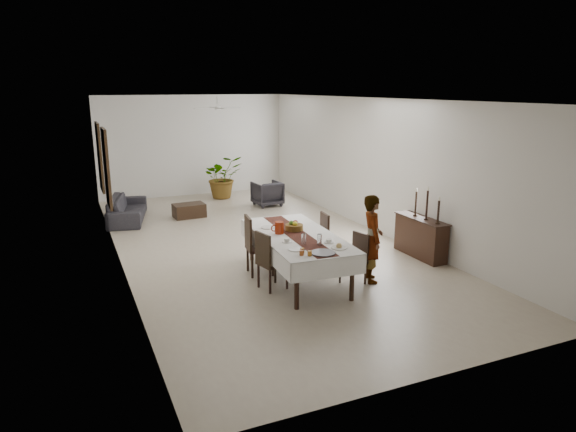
{
  "coord_description": "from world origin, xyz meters",
  "views": [
    {
      "loc": [
        -3.85,
        -10.4,
        3.46
      ],
      "look_at": [
        -0.03,
        -1.7,
        1.05
      ],
      "focal_mm": 32.0,
      "sensor_mm": 36.0,
      "label": 1
    }
  ],
  "objects": [
    {
      "name": "chair_right_near_leg_bl",
      "position": [
        0.59,
        -3.11,
        0.19
      ],
      "size": [
        0.05,
        0.05,
        0.38
      ],
      "primitive_type": "cylinder",
      "rotation": [
        0.0,
        0.0,
        0.24
      ],
      "color": "black",
      "rests_on": "floor"
    },
    {
      "name": "bread_near_right",
      "position": [
        0.2,
        -3.29,
        0.88
      ],
      "size": [
        0.1,
        0.1,
        0.1
      ],
      "primitive_type": "sphere",
      "color": "tan",
      "rests_on": "plate_near_right"
    },
    {
      "name": "chair_right_far_leg_br",
      "position": [
        0.47,
        -1.4,
        0.21
      ],
      "size": [
        0.05,
        0.05,
        0.42
      ],
      "primitive_type": "cylinder",
      "rotation": [
        0.0,
        0.0,
        -0.09
      ],
      "color": "black",
      "rests_on": "floor"
    },
    {
      "name": "chair_right_near_leg_fr",
      "position": [
        0.82,
        -2.72,
        0.19
      ],
      "size": [
        0.05,
        0.05,
        0.38
      ],
      "primitive_type": "cylinder",
      "rotation": [
        0.0,
        0.0,
        0.24
      ],
      "color": "black",
      "rests_on": "floor"
    },
    {
      "name": "tablecloth_drape_right",
      "position": [
        0.54,
        -2.31,
        0.68
      ],
      "size": [
        0.18,
        2.86,
        0.33
      ],
      "primitive_type": "cube",
      "rotation": [
        0.0,
        0.0,
        -0.06
      ],
      "color": "white",
      "rests_on": "dining_table_top"
    },
    {
      "name": "wine_glass_near",
      "position": [
        -0.02,
        -3.0,
        0.94
      ],
      "size": [
        0.08,
        0.08,
        0.19
      ],
      "primitive_type": "cylinder",
      "color": "white",
      "rests_on": "tablecloth_top"
    },
    {
      "name": "mirror_frame_near",
      "position": [
        -2.96,
        2.2,
        1.6
      ],
      "size": [
        0.06,
        1.05,
        1.85
      ],
      "primitive_type": "cube",
      "color": "black",
      "rests_on": "wall_left"
    },
    {
      "name": "wall_back",
      "position": [
        0.0,
        6.0,
        1.6
      ],
      "size": [
        6.0,
        0.02,
        3.2
      ],
      "primitive_type": "cube",
      "color": "silver",
      "rests_on": "floor"
    },
    {
      "name": "red_pitcher",
      "position": [
        -0.38,
        -2.09,
        0.96
      ],
      "size": [
        0.18,
        0.18,
        0.22
      ],
      "primitive_type": "cylinder",
      "rotation": [
        0.0,
        0.0,
        -0.06
      ],
      "color": "#98240B",
      "rests_on": "tablecloth_top"
    },
    {
      "name": "candlestick_far_shaft",
      "position": [
        2.78,
        -1.93,
        1.1
      ],
      "size": [
        0.04,
        0.04,
        0.49
      ],
      "primitive_type": "cylinder",
      "color": "black",
      "rests_on": "candlestick_far_base"
    },
    {
      "name": "tablecloth_top",
      "position": [
        -0.11,
        -2.27,
        0.84
      ],
      "size": [
        1.48,
        2.94,
        0.01
      ],
      "primitive_type": "cube",
      "rotation": [
        0.0,
        0.0,
        -0.06
      ],
      "color": "silver",
      "rests_on": "dining_table_top"
    },
    {
      "name": "chair_left_near_leg_fl",
      "position": [
        -0.91,
        -2.4,
        0.22
      ],
      "size": [
        0.05,
        0.05,
        0.44
      ],
      "primitive_type": "cylinder",
      "rotation": [
        0.0,
        0.0,
        0.22
      ],
      "color": "black",
      "rests_on": "floor"
    },
    {
      "name": "candlestick_near_shaft",
      "position": [
        2.78,
        -2.64,
        1.07
      ],
      "size": [
        0.04,
        0.04,
        0.44
      ],
      "primitive_type": "cylinder",
      "color": "black",
      "rests_on": "candlestick_near_base"
    },
    {
      "name": "chair_left_near_leg_fr",
      "position": [
        -0.83,
        -2.76,
        0.22
      ],
      "size": [
        0.05,
        0.05,
        0.44
      ],
      "primitive_type": "cylinder",
      "rotation": [
        0.0,
        0.0,
        0.22
      ],
      "color": "black",
      "rests_on": "floor"
    },
    {
      "name": "mirror_glass_far",
      "position": [
        -2.92,
        4.3,
        1.6
      ],
      "size": [
        0.01,
        0.9,
        1.7
      ],
      "primitive_type": "cube",
      "color": "white",
      "rests_on": "mirror_frame_far"
    },
    {
      "name": "chair_left_far_leg_br",
      "position": [
        -0.47,
        -1.98,
        0.24
      ],
      "size": [
        0.05,
        0.05,
        0.47
      ],
      "primitive_type": "cylinder",
      "rotation": [
        0.0,
        0.0,
        -0.12
      ],
      "color": "black",
      "rests_on": "floor"
    },
    {
      "name": "candlestick_near_base",
      "position": [
        2.78,
        -2.64,
        0.84
      ],
      "size": [
        0.09,
        0.09,
        0.03
      ],
      "primitive_type": "cylinder",
      "color": "black",
      "rests_on": "sideboard_top"
    },
    {
      "name": "coffee_table",
      "position": [
        -0.87,
        3.07,
        0.18
      ],
      "size": [
        0.85,
        0.6,
        0.37
      ],
      "primitive_type": "cube",
      "rotation": [
        0.0,
        0.0,
        0.06
      ],
      "color": "black",
      "rests_on": "floor"
    },
    {
      "name": "saucer_right",
      "position": [
        0.18,
        -2.96,
        0.85
      ],
      "size": [
        0.17,
        0.17,
        0.01
      ],
      "primitive_type": "cylinder",
      "color": "white",
      "rests_on": "tablecloth_top"
    },
    {
      "name": "fan_blade_s",
      "position": [
        0.0,
        2.65,
        2.9
      ],
      "size": [
        0.1,
        0.55,
        0.01
      ],
      "primitive_type": "cube",
      "color": "silver",
      "rests_on": "fan_hub"
    },
    {
      "name": "chair_left_near_leg_bl",
      "position": [
        -0.56,
        -2.32,
        0.22
      ],
      "size": [
        0.05,
        0.05,
        0.44
      ],
      "primitive_type": "cylinder",
      "rotation": [
        0.0,
        0.0,
        0.22
      ],
      "color": "black",
      "rests_on": "floor"
    },
    {
      "name": "mirror_frame_far",
      "position": [
        -2.96,
        4.3,
        1.6
      ],
      "size": [
        0.06,
        1.05,
        1.85
      ],
      "primitive_type": "cube",
      "color": "black",
      "rests_on": "wall_left"
    },
    {
      "name": "fan_blade_e",
      "position": [
        0.35,
        3.0,
        2.9
      ],
      "size": [
        0.55,
        0.1,
        0.01
      ],
      "primitive_type": "cube",
      "color": "beige",
      "rests_on": "fan_hub"
    },
    {
      "name": "chair_left_near_back",
      "position": [
        -0.89,
        -2.58,
        0.76
      ],
      "size": [
        0.14,
        0.44,
        0.56
      ],
      "primitive_type": "cube",
      "rotation": [
        0.0,
        0.0,
        -1.35
      ],
      "color": "black",
      "rests_on": "chair_left_near_seat"
    },
    {
      "name": "tablecloth_drape_left",
      "position": [
        -0.76,
        -2.23,
        0.68
      ],
      "size": [
        0.18,
        2.86,
        0.33
      ],
      "primitive_type": "cube",
      "rotation": [
        0.0,
        0.0,
        -0.06
      ],
      "color": "white",
      "rests_on": "dining_table_top"
    },
    {
      "name": "chair_left_far_leg_bl",
      "position": [
        -0.42,
        -1.59,
        0.24
      ],
      "size": [
        0.05,
        0.05,
        0.47
      ],
      "primitive_type": "cylinder",
      "rotation": [
        0.0,
        0.0,
        -0.12
      ],
      "color": "black",
      "rests_on": "floor"
    },
    {
      "name": "potted_plant",
      "position": [
        0.69,
        5.12,
        0.67
      ],
      "size": [
        1.28,
        1.13,
        1.35
      ],
      "primitive_type": "imported",
      "rotation": [
        0.0,
        0.0,
        0.06
      ],
      "color": "#2D5421",
      "rests_on": "floor"
    },
    {
      "name": "plate_near_left",
      "position": [
        -0.49,
        -3.08,
        0.85
      ],
      "size": [
        0.27,
        0.27,
        0.02
      ],
      "primitive_type": "cylinder",
      "color": "silver",
      "rests_on": "tablecloth_top"
    },
    {
      "name": "floor",
      "position": [
        0.0,
        0.0,
        0.0
      ],
      "size": [
        6.0,
        12.0,
        0.0
      ],
      "primitive_type": "cube",
      "color": "#BAAC94",
      "rests_on": "ground"
    },
    {
      "name": "jam_jar_b",
      "position": [
        -0.53,
        -3.38,
        0.89
      ],
      "size": [
        0.07,
        0.07,
        0.08
      ],
      "primitive_type": "cylinder",
      "color": "#8F4114",
      "rests_on": "tablecloth_top"
    },
    {
      "name": "chair_right_near_back",
      "position": [
        0.88,
        -2.87,
        0.67
      ],
      "size": [
        0.13,
        0.39,
        0.49
      ],
      "primitive_type": "cube",
      "rotation": [
        0.0,
        0.0,
        1.81
      ],
      "color": "black",
      "rests_on": "chair_right_near_seat"
    },
    {
      "name": "table_runner",
      "position": [
        -0.11,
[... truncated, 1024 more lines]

